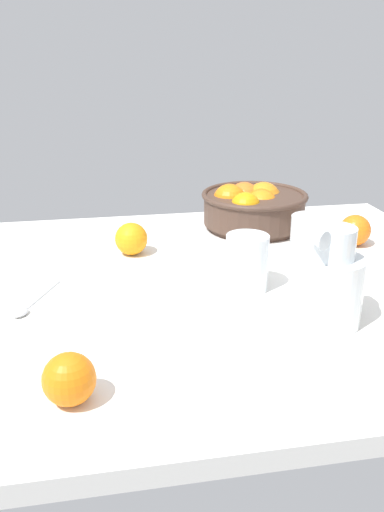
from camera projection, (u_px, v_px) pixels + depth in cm
name	position (u px, v px, depth cm)	size (l,w,h in cm)	color
ground_plane	(174.00, 293.00, 96.60)	(119.73, 87.29, 3.00)	white
fruit_bowl	(253.00, 207.00, 124.77)	(24.43, 24.43, 10.45)	#473328
juice_pitcher	(329.00, 289.00, 81.18)	(13.57, 10.28, 16.10)	white
juice_glass	(247.00, 266.00, 93.14)	(7.40, 7.40, 9.88)	white
second_glass	(311.00, 247.00, 101.10)	(8.15, 8.15, 10.54)	white
loose_orange_0	(69.00, 379.00, 63.29)	(6.43, 6.43, 6.43)	orange
loose_orange_1	(355.00, 230.00, 114.34)	(6.62, 6.62, 6.62)	orange
loose_orange_3	(131.00, 239.00, 109.22)	(6.64, 6.64, 6.64)	orange
spoon	(31.00, 304.00, 87.98)	(7.42, 13.86, 1.00)	silver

